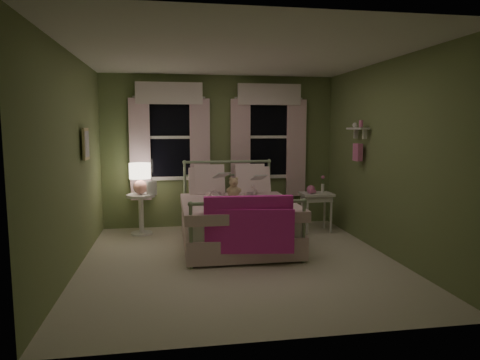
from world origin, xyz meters
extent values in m
plane|color=beige|center=(0.00, 0.00, 0.00)|extent=(4.20, 4.20, 0.00)
plane|color=white|center=(0.00, 0.00, 2.60)|extent=(4.20, 4.20, 0.00)
plane|color=#6E824E|center=(0.00, 2.10, 1.30)|extent=(4.00, 0.00, 4.00)
plane|color=#6E824E|center=(0.00, -2.10, 1.30)|extent=(4.00, 0.00, 4.00)
plane|color=#6E824E|center=(-2.00, 0.00, 1.30)|extent=(0.00, 4.20, 4.20)
plane|color=#6E824E|center=(2.00, 0.00, 1.30)|extent=(0.00, 4.20, 4.20)
cube|color=white|center=(0.08, 0.77, 0.42)|extent=(1.44, 1.94, 0.26)
cube|color=white|center=(0.08, 0.77, 0.18)|extent=(1.54, 2.02, 0.30)
cube|color=white|center=(0.08, 0.62, 0.60)|extent=(1.58, 1.75, 0.14)
cylinder|color=#9EB793|center=(-0.61, 0.77, 0.30)|extent=(0.04, 1.90, 0.04)
cylinder|color=#9EB793|center=(0.77, 0.77, 0.30)|extent=(0.04, 1.90, 0.04)
cylinder|color=#9EB793|center=(-0.63, 1.74, 0.57)|extent=(0.04, 0.04, 1.15)
cylinder|color=#9EB793|center=(0.79, 1.74, 0.57)|extent=(0.04, 0.04, 1.15)
sphere|color=#9EB793|center=(-0.63, 1.74, 1.15)|extent=(0.07, 0.07, 0.07)
sphere|color=#9EB793|center=(0.79, 1.74, 1.15)|extent=(0.07, 0.07, 0.07)
cylinder|color=#9EB793|center=(0.08, 1.74, 1.15)|extent=(1.42, 0.04, 0.04)
cylinder|color=#9EB793|center=(0.08, 1.74, 0.93)|extent=(1.38, 0.03, 0.03)
cylinder|color=#9EB793|center=(-0.63, -0.20, 0.40)|extent=(0.04, 0.04, 0.80)
cylinder|color=#9EB793|center=(0.79, -0.20, 0.40)|extent=(0.04, 0.04, 0.80)
sphere|color=#9EB793|center=(-0.63, -0.20, 0.80)|extent=(0.07, 0.07, 0.07)
sphere|color=#9EB793|center=(0.79, -0.20, 0.80)|extent=(0.07, 0.07, 0.07)
cylinder|color=#9EB793|center=(0.08, -0.20, 0.80)|extent=(1.42, 0.04, 0.04)
cube|color=white|center=(-0.30, 1.47, 0.80)|extent=(0.55, 0.32, 0.57)
cube|color=white|center=(0.46, 1.47, 0.80)|extent=(0.55, 0.32, 0.57)
cube|color=white|center=(-0.25, 1.47, 0.88)|extent=(0.48, 0.30, 0.51)
cube|color=white|center=(0.41, 1.47, 0.88)|extent=(0.48, 0.30, 0.51)
cube|color=#E92DAA|center=(0.08, -0.20, 0.72)|extent=(1.10, 0.15, 0.32)
cube|color=#F12FB3|center=(0.08, -0.27, 0.45)|extent=(1.09, 0.19, 0.55)
imported|color=#F7D1DD|center=(-0.20, 1.22, 0.99)|extent=(0.33, 0.25, 0.84)
imported|color=#F7D1DD|center=(0.36, 1.22, 0.91)|extent=(0.40, 0.35, 0.68)
imported|color=beige|center=(-0.20, 0.97, 0.96)|extent=(0.23, 0.17, 0.26)
imported|color=beige|center=(0.36, 0.97, 0.92)|extent=(0.21, 0.14, 0.26)
sphere|color=tan|center=(0.08, 1.07, 0.75)|extent=(0.19, 0.19, 0.19)
sphere|color=tan|center=(0.08, 1.05, 0.89)|extent=(0.13, 0.13, 0.13)
sphere|color=tan|center=(0.04, 1.05, 0.95)|extent=(0.05, 0.05, 0.05)
sphere|color=tan|center=(0.13, 1.05, 0.95)|extent=(0.05, 0.05, 0.05)
sphere|color=tan|center=(0.00, 1.04, 0.77)|extent=(0.07, 0.07, 0.07)
sphere|color=tan|center=(0.16, 1.04, 0.77)|extent=(0.07, 0.07, 0.07)
sphere|color=#8C6B51|center=(0.08, 1.00, 0.89)|extent=(0.05, 0.05, 0.05)
cylinder|color=white|center=(-1.34, 1.65, 0.63)|extent=(0.46, 0.46, 0.04)
cylinder|color=white|center=(-1.34, 1.65, 0.32)|extent=(0.08, 0.08, 0.60)
cylinder|color=white|center=(-1.34, 1.65, 0.01)|extent=(0.34, 0.34, 0.03)
sphere|color=#EE9B8D|center=(-1.34, 1.65, 0.77)|extent=(0.22, 0.22, 0.22)
cylinder|color=pink|center=(-1.34, 1.65, 0.89)|extent=(0.03, 0.03, 0.13)
cylinder|color=#FFEAC6|center=(-1.34, 1.65, 1.03)|extent=(0.33, 0.33, 0.25)
imported|color=beige|center=(-1.24, 1.57, 0.66)|extent=(0.20, 0.25, 0.02)
cube|color=white|center=(1.50, 1.34, 0.63)|extent=(0.50, 0.40, 0.04)
cube|color=white|center=(1.50, 1.34, 0.56)|extent=(0.44, 0.34, 0.08)
cylinder|color=white|center=(1.30, 1.19, 0.31)|extent=(0.04, 0.04, 0.60)
cylinder|color=white|center=(1.70, 1.19, 0.31)|extent=(0.04, 0.04, 0.60)
cylinder|color=white|center=(1.30, 1.49, 0.31)|extent=(0.04, 0.04, 0.60)
cylinder|color=white|center=(1.70, 1.49, 0.31)|extent=(0.04, 0.04, 0.60)
sphere|color=pink|center=(1.40, 1.34, 0.71)|extent=(0.14, 0.14, 0.14)
cube|color=pink|center=(1.40, 1.25, 0.69)|extent=(0.10, 0.05, 0.04)
cylinder|color=white|center=(1.62, 1.39, 0.72)|extent=(0.05, 0.05, 0.14)
cylinder|color=#4C7F3F|center=(1.62, 1.39, 0.83)|extent=(0.01, 0.01, 0.12)
sphere|color=pink|center=(1.62, 1.39, 0.90)|extent=(0.06, 0.06, 0.06)
cube|color=black|center=(-0.85, 2.08, 1.55)|extent=(0.76, 0.02, 1.35)
cube|color=white|center=(-0.85, 2.06, 2.25)|extent=(0.84, 0.05, 0.06)
cube|color=white|center=(-0.85, 2.06, 0.85)|extent=(0.84, 0.05, 0.06)
cube|color=white|center=(-1.25, 2.06, 1.55)|extent=(0.06, 0.05, 1.40)
cube|color=white|center=(-0.45, 2.06, 1.55)|extent=(0.06, 0.05, 1.40)
cube|color=white|center=(-0.85, 2.06, 1.55)|extent=(0.76, 0.04, 0.05)
cube|color=white|center=(-1.35, 2.02, 1.35)|extent=(0.34, 0.06, 1.70)
cube|color=silver|center=(-0.35, 2.02, 1.35)|extent=(0.34, 0.06, 1.70)
cube|color=white|center=(-0.85, 2.00, 2.28)|extent=(1.10, 0.08, 0.36)
cylinder|color=white|center=(-0.85, 2.04, 2.22)|extent=(1.20, 0.03, 0.03)
cube|color=black|center=(0.85, 2.08, 1.55)|extent=(0.76, 0.02, 1.35)
cube|color=white|center=(0.85, 2.06, 2.25)|extent=(0.84, 0.05, 0.06)
cube|color=white|center=(0.85, 2.06, 0.85)|extent=(0.84, 0.05, 0.06)
cube|color=white|center=(0.45, 2.06, 1.55)|extent=(0.06, 0.05, 1.40)
cube|color=white|center=(1.25, 2.06, 1.55)|extent=(0.06, 0.05, 1.40)
cube|color=white|center=(0.85, 2.06, 1.55)|extent=(0.76, 0.04, 0.05)
cube|color=silver|center=(0.35, 2.02, 1.35)|extent=(0.34, 0.06, 1.70)
cube|color=silver|center=(1.35, 2.02, 1.35)|extent=(0.34, 0.06, 1.70)
cube|color=white|center=(0.85, 2.00, 2.28)|extent=(1.10, 0.08, 0.36)
cylinder|color=white|center=(0.85, 2.04, 2.22)|extent=(1.20, 0.03, 0.03)
cube|color=white|center=(1.89, 0.70, 1.70)|extent=(0.15, 0.50, 0.03)
cube|color=white|center=(1.93, 0.55, 1.62)|extent=(0.06, 0.03, 0.14)
cube|color=white|center=(1.93, 0.85, 1.62)|extent=(0.06, 0.03, 0.14)
cylinder|color=pink|center=(1.89, 0.60, 1.77)|extent=(0.06, 0.06, 0.10)
sphere|color=white|center=(1.89, 0.80, 1.75)|extent=(0.08, 0.08, 0.08)
cube|color=pink|center=(1.90, 0.70, 1.35)|extent=(0.08, 0.18, 0.26)
cube|color=beige|center=(-1.95, 0.60, 1.50)|extent=(0.03, 0.32, 0.42)
cube|color=silver|center=(-1.94, 0.60, 1.50)|extent=(0.01, 0.25, 0.34)
camera|label=1|loc=(-0.86, -5.29, 1.72)|focal=32.00mm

